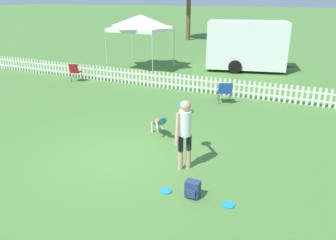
{
  "coord_description": "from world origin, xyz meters",
  "views": [
    {
      "loc": [
        4.22,
        -6.12,
        3.78
      ],
      "look_at": [
        0.99,
        1.03,
        0.79
      ],
      "focal_mm": 35.0,
      "sensor_mm": 36.0,
      "label": 1
    }
  ],
  "objects_px": {
    "handler_person": "(185,126)",
    "frisbee_near_handler": "(228,205)",
    "backpack_on_grass": "(193,189)",
    "folding_chair_center": "(225,91)",
    "canopy_tent_main": "(141,23)",
    "folding_chair_blue_left": "(75,71)",
    "equipment_trailer": "(246,45)",
    "leaping_dog": "(158,122)",
    "frisbee_near_dog": "(166,191)"
  },
  "relations": [
    {
      "from": "backpack_on_grass",
      "to": "folding_chair_center",
      "type": "distance_m",
      "value": 6.34
    },
    {
      "from": "leaping_dog",
      "to": "backpack_on_grass",
      "type": "relative_size",
      "value": 2.4
    },
    {
      "from": "folding_chair_blue_left",
      "to": "leaping_dog",
      "type": "bearing_deg",
      "value": 134.62
    },
    {
      "from": "folding_chair_blue_left",
      "to": "equipment_trailer",
      "type": "height_order",
      "value": "equipment_trailer"
    },
    {
      "from": "handler_person",
      "to": "folding_chair_center",
      "type": "xyz_separation_m",
      "value": [
        -0.44,
        5.19,
        -0.56
      ]
    },
    {
      "from": "folding_chair_blue_left",
      "to": "frisbee_near_dog",
      "type": "bearing_deg",
      "value": 127.02
    },
    {
      "from": "backpack_on_grass",
      "to": "handler_person",
      "type": "bearing_deg",
      "value": 119.58
    },
    {
      "from": "leaping_dog",
      "to": "equipment_trailer",
      "type": "relative_size",
      "value": 0.17
    },
    {
      "from": "handler_person",
      "to": "equipment_trailer",
      "type": "height_order",
      "value": "equipment_trailer"
    },
    {
      "from": "leaping_dog",
      "to": "backpack_on_grass",
      "type": "distance_m",
      "value": 3.17
    },
    {
      "from": "leaping_dog",
      "to": "frisbee_near_handler",
      "type": "xyz_separation_m",
      "value": [
        2.69,
        -2.46,
        -0.41
      ]
    },
    {
      "from": "equipment_trailer",
      "to": "folding_chair_center",
      "type": "bearing_deg",
      "value": -97.34
    },
    {
      "from": "folding_chair_center",
      "to": "equipment_trailer",
      "type": "bearing_deg",
      "value": -106.2
    },
    {
      "from": "frisbee_near_dog",
      "to": "folding_chair_blue_left",
      "type": "xyz_separation_m",
      "value": [
        -7.69,
        6.64,
        0.5
      ]
    },
    {
      "from": "frisbee_near_dog",
      "to": "frisbee_near_handler",
      "type": "bearing_deg",
      "value": 2.62
    },
    {
      "from": "backpack_on_grass",
      "to": "canopy_tent_main",
      "type": "bearing_deg",
      "value": 123.23
    },
    {
      "from": "folding_chair_center",
      "to": "equipment_trailer",
      "type": "height_order",
      "value": "equipment_trailer"
    },
    {
      "from": "backpack_on_grass",
      "to": "leaping_dog",
      "type": "bearing_deg",
      "value": 128.4
    },
    {
      "from": "leaping_dog",
      "to": "canopy_tent_main",
      "type": "height_order",
      "value": "canopy_tent_main"
    },
    {
      "from": "frisbee_near_dog",
      "to": "canopy_tent_main",
      "type": "relative_size",
      "value": 0.09
    },
    {
      "from": "handler_person",
      "to": "frisbee_near_handler",
      "type": "distance_m",
      "value": 1.98
    },
    {
      "from": "folding_chair_center",
      "to": "folding_chair_blue_left",
      "type": "bearing_deg",
      "value": -24.19
    },
    {
      "from": "handler_person",
      "to": "folding_chair_blue_left",
      "type": "height_order",
      "value": "handler_person"
    },
    {
      "from": "leaping_dog",
      "to": "frisbee_near_dog",
      "type": "relative_size",
      "value": 3.44
    },
    {
      "from": "backpack_on_grass",
      "to": "folding_chair_blue_left",
      "type": "bearing_deg",
      "value": 141.38
    },
    {
      "from": "frisbee_near_handler",
      "to": "canopy_tent_main",
      "type": "bearing_deg",
      "value": 126.02
    },
    {
      "from": "frisbee_near_handler",
      "to": "frisbee_near_dog",
      "type": "bearing_deg",
      "value": -177.38
    },
    {
      "from": "handler_person",
      "to": "folding_chair_blue_left",
      "type": "relative_size",
      "value": 1.96
    },
    {
      "from": "frisbee_near_handler",
      "to": "backpack_on_grass",
      "type": "xyz_separation_m",
      "value": [
        -0.73,
        -0.02,
        0.16
      ]
    },
    {
      "from": "folding_chair_blue_left",
      "to": "canopy_tent_main",
      "type": "relative_size",
      "value": 0.3
    },
    {
      "from": "backpack_on_grass",
      "to": "folding_chair_center",
      "type": "relative_size",
      "value": 0.44
    },
    {
      "from": "leaping_dog",
      "to": "backpack_on_grass",
      "type": "height_order",
      "value": "leaping_dog"
    },
    {
      "from": "equipment_trailer",
      "to": "backpack_on_grass",
      "type": "bearing_deg",
      "value": -95.19
    },
    {
      "from": "frisbee_near_handler",
      "to": "equipment_trailer",
      "type": "bearing_deg",
      "value": 100.64
    },
    {
      "from": "folding_chair_center",
      "to": "canopy_tent_main",
      "type": "relative_size",
      "value": 0.28
    },
    {
      "from": "backpack_on_grass",
      "to": "canopy_tent_main",
      "type": "xyz_separation_m",
      "value": [
        -6.77,
        10.34,
        2.26
      ]
    },
    {
      "from": "backpack_on_grass",
      "to": "equipment_trailer",
      "type": "distance_m",
      "value": 12.65
    },
    {
      "from": "frisbee_near_dog",
      "to": "backpack_on_grass",
      "type": "xyz_separation_m",
      "value": [
        0.57,
        0.04,
        0.16
      ]
    },
    {
      "from": "leaping_dog",
      "to": "equipment_trailer",
      "type": "bearing_deg",
      "value": -135.5
    },
    {
      "from": "handler_person",
      "to": "canopy_tent_main",
      "type": "height_order",
      "value": "canopy_tent_main"
    },
    {
      "from": "folding_chair_center",
      "to": "canopy_tent_main",
      "type": "height_order",
      "value": "canopy_tent_main"
    },
    {
      "from": "folding_chair_blue_left",
      "to": "folding_chair_center",
      "type": "height_order",
      "value": "folding_chair_blue_left"
    },
    {
      "from": "frisbee_near_handler",
      "to": "equipment_trailer",
      "type": "relative_size",
      "value": 0.05
    },
    {
      "from": "handler_person",
      "to": "backpack_on_grass",
      "type": "relative_size",
      "value": 4.66
    },
    {
      "from": "handler_person",
      "to": "folding_chair_center",
      "type": "relative_size",
      "value": 2.05
    },
    {
      "from": "folding_chair_blue_left",
      "to": "frisbee_near_handler",
      "type": "bearing_deg",
      "value": 131.63
    },
    {
      "from": "folding_chair_blue_left",
      "to": "folding_chair_center",
      "type": "distance_m",
      "value": 7.22
    },
    {
      "from": "frisbee_near_handler",
      "to": "folding_chair_center",
      "type": "relative_size",
      "value": 0.31
    },
    {
      "from": "canopy_tent_main",
      "to": "equipment_trailer",
      "type": "xyz_separation_m",
      "value": [
        5.16,
        2.15,
        -1.1
      ]
    },
    {
      "from": "frisbee_near_dog",
      "to": "canopy_tent_main",
      "type": "height_order",
      "value": "canopy_tent_main"
    }
  ]
}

